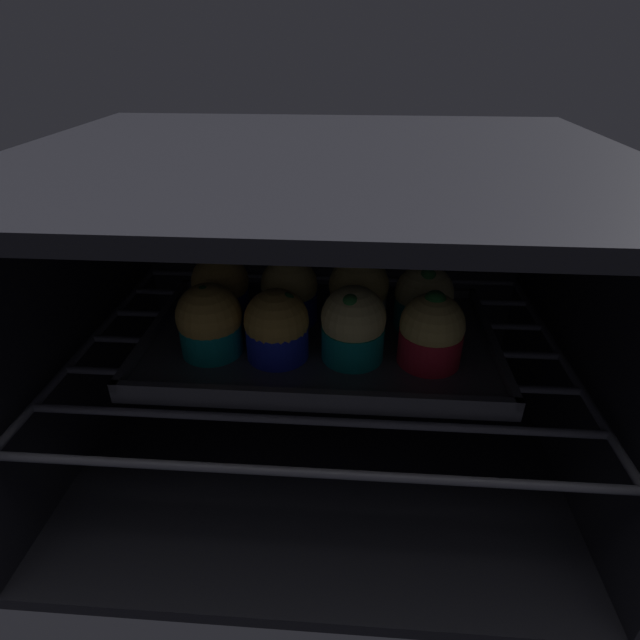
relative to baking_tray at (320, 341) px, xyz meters
The scene contains 11 objects.
oven_cavity 5.13cm from the baking_tray, 90.00° to the left, with size 59.00×47.00×37.00cm.
oven_rack 1.14cm from the baking_tray, 90.00° to the left, with size 54.80×42.00×0.80cm.
baking_tray is the anchor object (origin of this frame).
muffin_row0_col0 12.57cm from the baking_tray, 162.12° to the right, with size 6.87×6.87×7.80cm.
muffin_row0_col1 6.98cm from the baking_tray, 136.53° to the right, with size 6.73×6.73×7.56cm.
muffin_row0_col2 6.75cm from the baking_tray, 45.39° to the right, with size 6.67×6.67×8.05cm.
muffin_row0_col3 12.89cm from the baking_tray, 18.85° to the right, with size 6.56×6.56×8.14cm.
muffin_row1_col0 13.19cm from the baking_tray, 162.48° to the left, with size 6.63×6.63×8.39cm.
muffin_row1_col1 6.79cm from the baking_tray, 135.52° to the left, with size 6.58×6.58×7.85cm.
muffin_row1_col2 7.16cm from the baking_tray, 43.06° to the left, with size 6.93×6.93×8.17cm.
muffin_row1_col3 12.73cm from the baking_tray, 16.58° to the left, with size 6.66×6.66×7.74cm.
Camera 1 is at (3.39, -26.19, 44.89)cm, focal length 28.04 mm.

